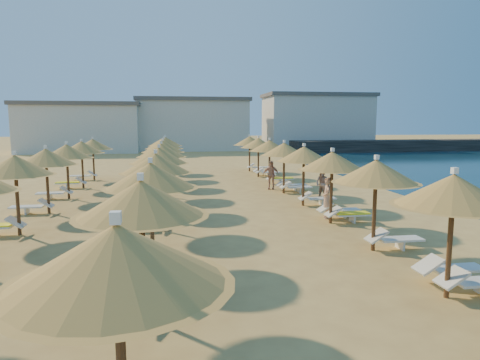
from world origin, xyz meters
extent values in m
plane|color=tan|center=(0.00, 0.00, 0.00)|extent=(220.00, 220.00, 0.00)
cube|color=black|center=(28.27, 39.61, 0.75)|extent=(30.15, 5.35, 1.50)
cube|color=silver|center=(-14.17, 44.07, 3.00)|extent=(15.00, 8.00, 6.00)
cube|color=#59514C|center=(-14.17, 44.07, 6.25)|extent=(15.60, 8.48, 0.50)
cube|color=silver|center=(0.57, 46.42, 3.40)|extent=(15.00, 8.00, 6.80)
cube|color=#59514C|center=(0.57, 46.42, 7.05)|extent=(15.60, 8.48, 0.50)
cube|color=silver|center=(18.94, 46.59, 3.80)|extent=(15.00, 8.00, 7.60)
cube|color=#59514C|center=(18.94, 46.59, 7.85)|extent=(15.60, 8.48, 0.50)
cylinder|color=brown|center=(3.80, -6.78, 1.18)|extent=(0.12, 0.12, 2.36)
cone|color=olive|center=(3.80, -6.78, 2.46)|extent=(2.46, 2.46, 0.71)
cone|color=olive|center=(3.80, -6.78, 2.17)|extent=(2.66, 2.66, 0.12)
cube|color=white|center=(3.80, -6.78, 2.88)|extent=(0.12, 0.12, 0.14)
cylinder|color=brown|center=(3.80, -3.16, 1.18)|extent=(0.12, 0.12, 2.36)
cone|color=olive|center=(3.80, -3.16, 2.46)|extent=(2.46, 2.46, 0.71)
cone|color=olive|center=(3.80, -3.16, 2.17)|extent=(2.66, 2.66, 0.12)
cube|color=white|center=(3.80, -3.16, 2.88)|extent=(0.12, 0.12, 0.14)
cylinder|color=brown|center=(3.80, 0.47, 1.18)|extent=(0.12, 0.12, 2.36)
cone|color=olive|center=(3.80, 0.47, 2.46)|extent=(2.46, 2.46, 0.71)
cone|color=olive|center=(3.80, 0.47, 2.17)|extent=(2.66, 2.66, 0.12)
cube|color=white|center=(3.80, 0.47, 2.88)|extent=(0.12, 0.12, 0.14)
cylinder|color=brown|center=(3.80, 4.10, 1.18)|extent=(0.12, 0.12, 2.36)
cone|color=olive|center=(3.80, 4.10, 2.46)|extent=(2.46, 2.46, 0.71)
cone|color=olive|center=(3.80, 4.10, 2.17)|extent=(2.66, 2.66, 0.12)
cube|color=white|center=(3.80, 4.10, 2.88)|extent=(0.12, 0.12, 0.14)
cylinder|color=brown|center=(3.80, 7.72, 1.18)|extent=(0.12, 0.12, 2.36)
cone|color=olive|center=(3.80, 7.72, 2.46)|extent=(2.46, 2.46, 0.71)
cone|color=olive|center=(3.80, 7.72, 2.17)|extent=(2.66, 2.66, 0.12)
cube|color=white|center=(3.80, 7.72, 2.88)|extent=(0.12, 0.12, 0.14)
cylinder|color=brown|center=(3.80, 11.35, 1.18)|extent=(0.12, 0.12, 2.36)
cone|color=olive|center=(3.80, 11.35, 2.46)|extent=(2.46, 2.46, 0.71)
cone|color=olive|center=(3.80, 11.35, 2.17)|extent=(2.66, 2.66, 0.12)
cube|color=white|center=(3.80, 11.35, 2.88)|extent=(0.12, 0.12, 0.14)
cylinder|color=brown|center=(3.80, 14.98, 1.18)|extent=(0.12, 0.12, 2.36)
cone|color=olive|center=(3.80, 14.98, 2.46)|extent=(2.46, 2.46, 0.71)
cone|color=olive|center=(3.80, 14.98, 2.17)|extent=(2.66, 2.66, 0.12)
cube|color=white|center=(3.80, 14.98, 2.88)|extent=(0.12, 0.12, 0.14)
cylinder|color=brown|center=(3.80, 18.61, 1.18)|extent=(0.12, 0.12, 2.36)
cone|color=olive|center=(3.80, 18.61, 2.46)|extent=(2.46, 2.46, 0.71)
cone|color=olive|center=(3.80, 18.61, 2.17)|extent=(2.66, 2.66, 0.12)
cube|color=white|center=(3.80, 18.61, 2.88)|extent=(0.12, 0.12, 0.14)
cone|color=olive|center=(-2.87, -10.41, 2.46)|extent=(2.46, 2.46, 0.71)
cone|color=olive|center=(-2.87, -10.41, 2.17)|extent=(2.66, 2.66, 0.12)
cube|color=white|center=(-2.87, -10.41, 2.88)|extent=(0.12, 0.12, 0.14)
cylinder|color=brown|center=(-2.87, -6.78, 1.18)|extent=(0.12, 0.12, 2.36)
cone|color=olive|center=(-2.87, -6.78, 2.46)|extent=(2.46, 2.46, 0.71)
cone|color=olive|center=(-2.87, -6.78, 2.17)|extent=(2.66, 2.66, 0.12)
cube|color=white|center=(-2.87, -6.78, 2.88)|extent=(0.12, 0.12, 0.14)
cylinder|color=brown|center=(-2.87, -3.16, 1.18)|extent=(0.12, 0.12, 2.36)
cone|color=olive|center=(-2.87, -3.16, 2.46)|extent=(2.46, 2.46, 0.71)
cone|color=olive|center=(-2.87, -3.16, 2.17)|extent=(2.66, 2.66, 0.12)
cube|color=white|center=(-2.87, -3.16, 2.88)|extent=(0.12, 0.12, 0.14)
cylinder|color=brown|center=(-2.87, 0.47, 1.18)|extent=(0.12, 0.12, 2.36)
cone|color=olive|center=(-2.87, 0.47, 2.46)|extent=(2.46, 2.46, 0.71)
cone|color=olive|center=(-2.87, 0.47, 2.17)|extent=(2.66, 2.66, 0.12)
cube|color=white|center=(-2.87, 0.47, 2.88)|extent=(0.12, 0.12, 0.14)
cylinder|color=brown|center=(-2.87, 4.10, 1.18)|extent=(0.12, 0.12, 2.36)
cone|color=olive|center=(-2.87, 4.10, 2.46)|extent=(2.46, 2.46, 0.71)
cone|color=olive|center=(-2.87, 4.10, 2.17)|extent=(2.66, 2.66, 0.12)
cube|color=white|center=(-2.87, 4.10, 2.88)|extent=(0.12, 0.12, 0.14)
cylinder|color=brown|center=(-2.87, 7.72, 1.18)|extent=(0.12, 0.12, 2.36)
cone|color=olive|center=(-2.87, 7.72, 2.46)|extent=(2.46, 2.46, 0.71)
cone|color=olive|center=(-2.87, 7.72, 2.17)|extent=(2.66, 2.66, 0.12)
cube|color=white|center=(-2.87, 7.72, 2.88)|extent=(0.12, 0.12, 0.14)
cylinder|color=brown|center=(-2.87, 11.35, 1.18)|extent=(0.12, 0.12, 2.36)
cone|color=olive|center=(-2.87, 11.35, 2.46)|extent=(2.46, 2.46, 0.71)
cone|color=olive|center=(-2.87, 11.35, 2.17)|extent=(2.66, 2.66, 0.12)
cube|color=white|center=(-2.87, 11.35, 2.88)|extent=(0.12, 0.12, 0.14)
cylinder|color=brown|center=(-2.87, 14.98, 1.18)|extent=(0.12, 0.12, 2.36)
cone|color=olive|center=(-2.87, 14.98, 2.46)|extent=(2.46, 2.46, 0.71)
cone|color=olive|center=(-2.87, 14.98, 2.17)|extent=(2.66, 2.66, 0.12)
cube|color=white|center=(-2.87, 14.98, 2.88)|extent=(0.12, 0.12, 0.14)
cylinder|color=brown|center=(-2.87, 18.61, 1.18)|extent=(0.12, 0.12, 2.36)
cone|color=olive|center=(-2.87, 18.61, 2.46)|extent=(2.46, 2.46, 0.71)
cone|color=olive|center=(-2.87, 18.61, 2.17)|extent=(2.66, 2.66, 0.12)
cube|color=white|center=(-2.87, 18.61, 2.88)|extent=(0.12, 0.12, 0.14)
cylinder|color=brown|center=(-7.63, 0.47, 1.18)|extent=(0.12, 0.12, 2.36)
cone|color=olive|center=(-7.63, 0.47, 2.46)|extent=(2.46, 2.46, 0.71)
cone|color=olive|center=(-7.63, 0.47, 2.17)|extent=(2.66, 2.66, 0.12)
cube|color=white|center=(-7.63, 0.47, 2.88)|extent=(0.12, 0.12, 0.14)
cylinder|color=brown|center=(-7.63, 4.10, 1.18)|extent=(0.12, 0.12, 2.36)
cone|color=olive|center=(-7.63, 4.10, 2.46)|extent=(2.46, 2.46, 0.71)
cone|color=olive|center=(-7.63, 4.10, 2.17)|extent=(2.66, 2.66, 0.12)
cube|color=white|center=(-7.63, 4.10, 2.88)|extent=(0.12, 0.12, 0.14)
cylinder|color=brown|center=(-7.63, 7.72, 1.18)|extent=(0.12, 0.12, 2.36)
cone|color=olive|center=(-7.63, 7.72, 2.46)|extent=(2.46, 2.46, 0.71)
cone|color=olive|center=(-7.63, 7.72, 2.17)|extent=(2.66, 2.66, 0.12)
cube|color=white|center=(-7.63, 7.72, 2.88)|extent=(0.12, 0.12, 0.14)
cylinder|color=brown|center=(-7.63, 11.35, 1.18)|extent=(0.12, 0.12, 2.36)
cone|color=olive|center=(-7.63, 11.35, 2.46)|extent=(2.46, 2.46, 0.71)
cone|color=olive|center=(-7.63, 11.35, 2.17)|extent=(2.66, 2.66, 0.12)
cube|color=white|center=(-7.63, 11.35, 2.88)|extent=(0.12, 0.12, 0.14)
cylinder|color=brown|center=(-7.63, 14.98, 1.18)|extent=(0.12, 0.12, 2.36)
cone|color=olive|center=(-7.63, 14.98, 2.46)|extent=(2.46, 2.46, 0.71)
cone|color=olive|center=(-7.63, 14.98, 2.17)|extent=(2.66, 2.66, 0.12)
cube|color=white|center=(-7.63, 14.98, 2.88)|extent=(0.12, 0.12, 0.14)
cube|color=white|center=(3.90, -6.78, 0.46)|extent=(0.58, 0.57, 0.40)
cube|color=white|center=(4.70, -5.88, 0.32)|extent=(1.37, 0.57, 0.06)
cube|color=white|center=(4.70, -5.88, 0.16)|extent=(0.06, 0.51, 0.32)
cube|color=white|center=(3.90, -5.88, 0.46)|extent=(0.58, 0.57, 0.40)
cube|color=white|center=(-3.77, -6.78, 0.32)|extent=(1.37, 0.57, 0.06)
cube|color=white|center=(-3.77, -6.78, 0.16)|extent=(0.06, 0.51, 0.32)
cube|color=white|center=(-2.97, -6.78, 0.46)|extent=(0.58, 0.57, 0.40)
cube|color=white|center=(4.70, -3.16, 0.32)|extent=(1.37, 0.57, 0.06)
cube|color=white|center=(4.70, -3.16, 0.16)|extent=(0.06, 0.51, 0.32)
cube|color=white|center=(3.90, -3.16, 0.46)|extent=(0.58, 0.57, 0.40)
cube|color=white|center=(-3.77, -3.16, 0.32)|extent=(1.37, 0.57, 0.06)
cube|color=white|center=(-3.77, -3.16, 0.16)|extent=(0.06, 0.51, 0.32)
cube|color=white|center=(-2.97, -3.16, 0.46)|extent=(0.58, 0.57, 0.40)
cube|color=white|center=(-3.77, -4.06, 0.32)|extent=(1.37, 0.57, 0.06)
cube|color=white|center=(-3.77, -4.06, 0.16)|extent=(0.06, 0.51, 0.32)
cube|color=white|center=(-2.97, -4.06, 0.46)|extent=(0.58, 0.57, 0.40)
cube|color=#FFFA1A|center=(-3.77, -4.06, 0.38)|extent=(1.31, 0.52, 0.05)
cube|color=white|center=(4.70, 0.47, 0.32)|extent=(1.37, 0.57, 0.06)
cube|color=white|center=(4.70, 0.47, 0.16)|extent=(0.06, 0.51, 0.32)
cube|color=white|center=(3.90, 0.47, 0.46)|extent=(0.58, 0.57, 0.40)
cube|color=#FFFA1A|center=(4.70, 0.47, 0.38)|extent=(1.31, 0.52, 0.05)
cube|color=white|center=(4.70, 1.37, 0.32)|extent=(1.37, 0.57, 0.06)
cube|color=white|center=(4.70, 1.37, 0.16)|extent=(0.06, 0.51, 0.32)
cube|color=white|center=(3.90, 1.37, 0.46)|extent=(0.58, 0.57, 0.40)
cube|color=white|center=(-3.77, 0.47, 0.32)|extent=(1.37, 0.57, 0.06)
cube|color=white|center=(-3.77, 0.47, 0.16)|extent=(0.06, 0.51, 0.32)
cube|color=white|center=(-2.97, 0.47, 0.46)|extent=(0.58, 0.57, 0.40)
cube|color=#FFFA1A|center=(-3.77, 0.47, 0.38)|extent=(1.31, 0.52, 0.05)
cube|color=white|center=(4.70, 4.10, 0.32)|extent=(1.37, 0.57, 0.06)
cube|color=white|center=(4.70, 4.10, 0.16)|extent=(0.06, 0.51, 0.32)
cube|color=white|center=(3.90, 4.10, 0.46)|extent=(0.58, 0.57, 0.40)
cube|color=white|center=(-3.77, 4.10, 0.32)|extent=(1.37, 0.57, 0.06)
cube|color=white|center=(-3.77, 4.10, 0.16)|extent=(0.06, 0.51, 0.32)
cube|color=white|center=(-2.97, 4.10, 0.46)|extent=(0.58, 0.57, 0.40)
cube|color=white|center=(-3.77, 3.20, 0.32)|extent=(1.37, 0.57, 0.06)
cube|color=white|center=(-3.77, 3.20, 0.16)|extent=(0.06, 0.51, 0.32)
cube|color=white|center=(-2.97, 3.20, 0.46)|extent=(0.58, 0.57, 0.40)
cube|color=white|center=(4.70, 7.72, 0.32)|extent=(1.37, 0.57, 0.06)
cube|color=white|center=(4.70, 7.72, 0.16)|extent=(0.06, 0.51, 0.32)
cube|color=white|center=(3.90, 7.72, 0.46)|extent=(0.58, 0.57, 0.40)
cube|color=white|center=(4.70, 8.62, 0.32)|extent=(1.37, 0.57, 0.06)
cube|color=white|center=(4.70, 8.62, 0.16)|extent=(0.06, 0.51, 0.32)
cube|color=white|center=(3.90, 8.62, 0.46)|extent=(0.58, 0.57, 0.40)
cube|color=white|center=(-3.77, 7.72, 0.32)|extent=(1.37, 0.57, 0.06)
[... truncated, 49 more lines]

